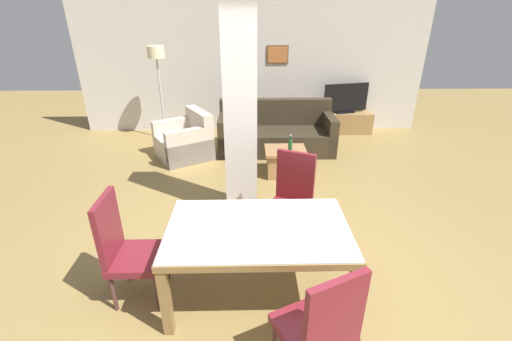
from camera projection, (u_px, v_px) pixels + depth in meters
ground_plane at (258, 291)px, 3.28m from camera, size 18.00×18.00×0.00m
back_wall at (252, 67)px, 7.12m from camera, size 7.20×0.09×2.70m
divider_pillar at (240, 111)px, 4.05m from camera, size 0.39×0.31×2.70m
dining_table at (258, 241)px, 3.02m from camera, size 1.60×0.97×0.74m
dining_chair_head_left at (125, 247)px, 3.02m from camera, size 0.46×0.46×1.05m
dining_chair_near_right at (321, 326)px, 2.26m from camera, size 0.61×0.61×1.05m
dining_chair_far_right at (291, 197)px, 3.82m from camera, size 0.61×0.61×1.05m
sofa at (276, 135)px, 6.43m from camera, size 2.11×0.87×0.91m
armchair at (185, 142)px, 6.13m from camera, size 1.16×1.17×0.82m
coffee_table at (285, 162)px, 5.50m from camera, size 0.65×0.53×0.44m
bottle at (290, 146)px, 5.25m from camera, size 0.06×0.06×0.29m
tv_stand at (343, 123)px, 7.39m from camera, size 1.19×0.40×0.44m
tv_screen at (346, 99)px, 7.16m from camera, size 0.96×0.28×0.61m
floor_lamp at (157, 62)px, 6.46m from camera, size 0.32×0.32×1.83m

